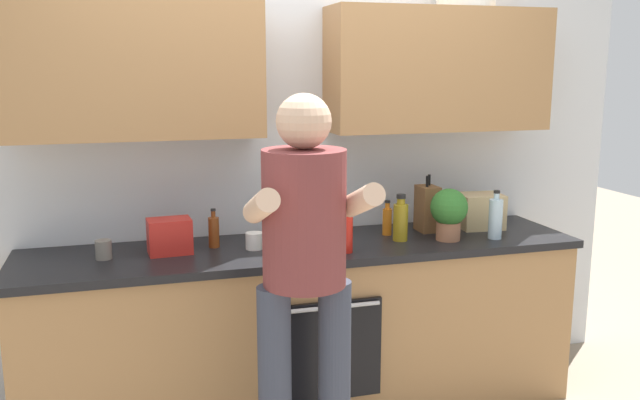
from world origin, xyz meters
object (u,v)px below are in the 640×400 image
object	(u,v)px
bottle_soy	(323,219)
grocery_bag_bread	(480,211)
person_standing	(305,264)
potted_herb	(449,211)
bottle_soda	(303,223)
cup_stoneware	(104,250)
bottle_vinegar	(214,231)
bottle_water	(495,218)
bottle_juice	(387,220)
cup_coffee	(254,241)
knife_block	(427,208)
grocery_bag_crisps	(170,236)
bottle_oil	(400,221)
bottle_hotsauce	(346,230)

from	to	relation	value
bottle_soy	grocery_bag_bread	bearing A→B (deg)	0.82
person_standing	potted_herb	size ratio (longest dim) A/B	6.22
bottle_soda	cup_stoneware	distance (m)	0.95
bottle_vinegar	bottle_water	xyz separation A→B (m)	(1.45, -0.24, 0.03)
potted_herb	grocery_bag_bread	distance (m)	0.36
bottle_juice	bottle_water	world-z (taller)	bottle_water
bottle_vinegar	cup_coffee	bearing A→B (deg)	-24.79
cup_stoneware	knife_block	size ratio (longest dim) A/B	0.29
knife_block	bottle_soy	bearing A→B (deg)	-177.18
potted_herb	grocery_bag_crisps	bearing A→B (deg)	174.34
bottle_soda	grocery_bag_crisps	size ratio (longest dim) A/B	1.61
person_standing	bottle_oil	world-z (taller)	person_standing
bottle_juice	bottle_vinegar	bearing A→B (deg)	179.60
bottle_juice	cup_stoneware	world-z (taller)	bottle_juice
cup_stoneware	bottle_juice	bearing A→B (deg)	2.48
grocery_bag_crisps	bottle_oil	bearing A→B (deg)	-4.03
bottle_oil	grocery_bag_crisps	distance (m)	1.17
bottle_oil	grocery_bag_bread	distance (m)	0.56
bottle_water	bottle_oil	bearing A→B (deg)	168.61
bottle_hotsauce	potted_herb	distance (m)	0.60
cup_coffee	bottle_hotsauce	bearing A→B (deg)	-24.13
bottle_hotsauce	bottle_vinegar	bearing A→B (deg)	155.66
bottle_soy	grocery_bag_bread	xyz separation A→B (m)	(0.92, 0.01, -0.01)
person_standing	bottle_hotsauce	world-z (taller)	person_standing
bottle_vinegar	cup_stoneware	xyz separation A→B (m)	(-0.53, -0.07, -0.04)
cup_coffee	cup_stoneware	bearing A→B (deg)	178.62
bottle_oil	bottle_water	size ratio (longest dim) A/B	0.95
bottle_hotsauce	knife_block	world-z (taller)	knife_block
bottle_vinegar	bottle_oil	distance (m)	0.96
bottle_water	cup_stoneware	bearing A→B (deg)	175.14
bottle_soy	potted_herb	bearing A→B (deg)	-16.05
bottle_juice	bottle_oil	bearing A→B (deg)	-80.62
person_standing	bottle_water	world-z (taller)	person_standing
bottle_soy	grocery_bag_crisps	world-z (taller)	bottle_soy
potted_herb	bottle_water	bearing A→B (deg)	-9.51
bottle_soda	bottle_oil	world-z (taller)	bottle_soda
bottle_juice	potted_herb	bearing A→B (deg)	-35.23
bottle_water	bottle_soy	bearing A→B (deg)	165.78
bottle_hotsauce	cup_stoneware	size ratio (longest dim) A/B	2.85
bottle_juice	grocery_bag_crisps	world-z (taller)	bottle_juice
person_standing	grocery_bag_bread	distance (m)	1.43
bottle_vinegar	potted_herb	xyz separation A→B (m)	(1.20, -0.20, 0.07)
bottle_soda	knife_block	bearing A→B (deg)	16.85
potted_herb	bottle_hotsauce	bearing A→B (deg)	-172.41
bottle_vinegar	bottle_juice	distance (m)	0.93
cup_coffee	bottle_soy	bearing A→B (deg)	10.86
bottle_juice	bottle_soy	distance (m)	0.36
bottle_soda	grocery_bag_bread	bearing A→B (deg)	11.24
bottle_soda	grocery_bag_bread	xyz separation A→B (m)	(1.08, 0.22, -0.05)
bottle_vinegar	bottle_juice	world-z (taller)	bottle_vinegar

